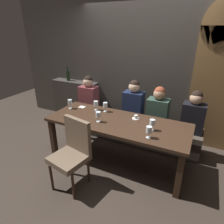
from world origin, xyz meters
TOP-DOWN VIEW (x-y plane):
  - ground at (0.00, 0.00)m, footprint 9.00×9.00m
  - back_wall_tiled at (0.00, 1.22)m, footprint 6.00×0.12m
  - arched_door at (1.35, 1.15)m, footprint 0.90×0.05m
  - back_counter at (-1.55, 1.04)m, footprint 1.10×0.28m
  - dining_table at (0.00, 0.00)m, footprint 2.20×0.84m
  - banquette_bench at (0.00, 0.70)m, footprint 2.50×0.44m
  - chair_near_side at (-0.33, -0.72)m, footprint 0.51×0.51m
  - diner_redhead at (-0.98, 0.72)m, footprint 0.36×0.24m
  - diner_bearded at (-0.01, 0.73)m, footprint 0.36×0.24m
  - diner_far_end at (0.46, 0.68)m, footprint 0.36×0.24m
  - diner_near_end at (1.04, 0.72)m, footprint 0.36×0.24m
  - wine_bottle_dark_red at (-1.72, 1.03)m, footprint 0.08×0.08m
  - wine_glass_end_left at (-0.52, 0.24)m, footprint 0.08×0.08m
  - wine_glass_end_right at (-0.34, 0.25)m, footprint 0.08×0.08m
  - wine_glass_center_back at (0.55, -0.05)m, footprint 0.08×0.08m
  - wine_glass_near_right at (-0.25, -0.15)m, footprint 0.08×0.08m
  - wine_glass_center_front at (-0.97, 0.10)m, footprint 0.08×0.08m
  - wine_glass_near_left at (0.57, -0.26)m, footprint 0.08×0.08m
  - espresso_cup at (0.23, 0.20)m, footprint 0.12×0.12m
  - folded_napkin at (-0.81, 0.23)m, footprint 0.11×0.10m

SIDE VIEW (x-z plane):
  - ground at x=0.00m, z-range 0.00..0.00m
  - banquette_bench at x=0.00m, z-range 0.00..0.45m
  - back_counter at x=-1.55m, z-range 0.00..0.95m
  - chair_near_side at x=-0.33m, z-range 0.07..1.05m
  - dining_table at x=0.00m, z-range 0.28..1.02m
  - folded_napkin at x=-0.81m, z-range 0.74..0.75m
  - espresso_cup at x=0.23m, z-range 0.73..0.80m
  - diner_near_end at x=1.04m, z-range 0.43..1.15m
  - diner_far_end at x=0.46m, z-range 0.43..1.15m
  - diner_redhead at x=-0.98m, z-range 0.43..1.18m
  - diner_bearded at x=-0.01m, z-range 0.43..1.20m
  - wine_glass_end_right at x=-0.34m, z-range 0.77..0.93m
  - wine_glass_end_left at x=-0.52m, z-range 0.77..0.94m
  - wine_glass_center_back at x=0.55m, z-range 0.77..0.94m
  - wine_glass_near_right at x=-0.25m, z-range 0.77..0.94m
  - wine_glass_center_front at x=-0.97m, z-range 0.77..0.94m
  - wine_glass_near_left at x=0.57m, z-range 0.77..0.94m
  - wine_bottle_dark_red at x=-1.72m, z-range 0.91..1.23m
  - arched_door at x=1.35m, z-range 0.09..2.64m
  - back_wall_tiled at x=0.00m, z-range 0.00..3.00m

